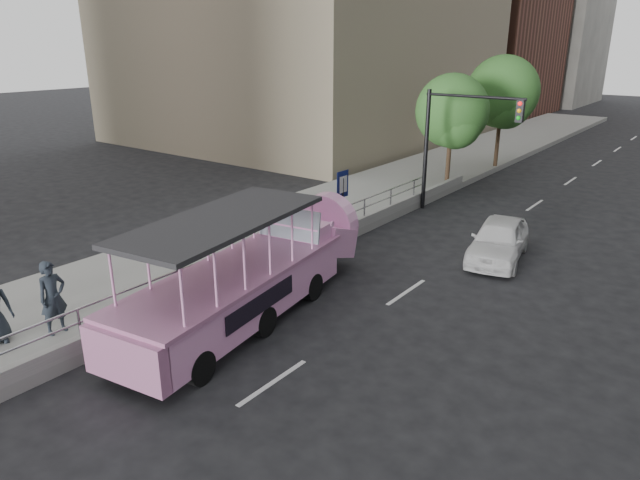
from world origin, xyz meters
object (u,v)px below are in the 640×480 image
pedestrian_near (53,297)px  parking_sign (342,201)px  duck_boat (255,273)px  car (499,240)px  street_tree_near (453,114)px  traffic_signal (453,132)px  street_tree_far (504,95)px

pedestrian_near → parking_sign: parking_sign is taller
duck_boat → pedestrian_near: size_ratio=5.04×
pedestrian_near → parking_sign: 9.91m
pedestrian_near → parking_sign: (1.74, 9.74, 0.57)m
car → street_tree_near: size_ratio=0.72×
parking_sign → traffic_signal: 6.92m
car → parking_sign: size_ratio=1.43×
car → pedestrian_near: (-6.53, -12.20, 0.53)m
car → street_tree_near: 9.85m
street_tree_near → street_tree_far: 6.02m
duck_boat → parking_sign: bearing=99.7°
parking_sign → street_tree_near: (-0.63, 10.07, 2.02)m
traffic_signal → street_tree_far: bearing=98.4°
parking_sign → traffic_signal: bearing=81.7°
traffic_signal → street_tree_near: street_tree_near is taller
street_tree_far → street_tree_near: bearing=-91.9°
parking_sign → car: bearing=27.1°
duck_boat → car: (3.86, 7.95, -0.43)m
car → street_tree_near: street_tree_near is taller
traffic_signal → street_tree_near: 3.80m
pedestrian_near → traffic_signal: bearing=-8.9°
traffic_signal → street_tree_far: size_ratio=0.81×
duck_boat → car: size_ratio=2.28×
street_tree_far → parking_sign: bearing=-88.5°
traffic_signal → parking_sign: bearing=-98.3°
car → traffic_signal: traffic_signal is taller
duck_boat → traffic_signal: traffic_signal is taller
street_tree_far → duck_boat: bearing=-86.3°
parking_sign → street_tree_near: street_tree_near is taller
pedestrian_near → street_tree_near: size_ratio=0.33×
car → traffic_signal: size_ratio=0.80×
pedestrian_near → parking_sign: bearing=-9.7°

